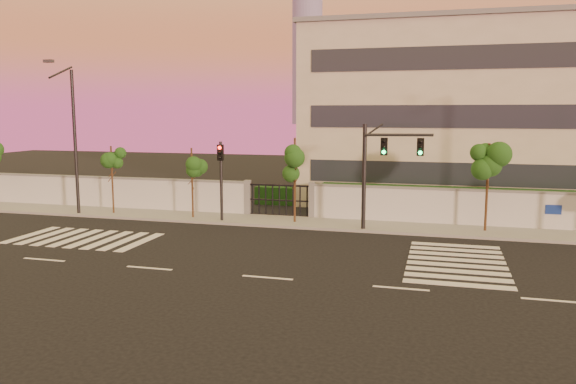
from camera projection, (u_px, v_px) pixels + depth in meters
name	position (u px, v px, depth m)	size (l,w,h in m)	color
ground	(267.00, 278.00, 21.35)	(120.00, 120.00, 0.00)	black
sidewalk	(323.00, 224.00, 31.36)	(60.00, 3.00, 0.15)	gray
perimeter_wall	(331.00, 202.00, 32.63)	(60.00, 0.36, 2.20)	silver
hedge_row	(356.00, 200.00, 35.00)	(41.00, 4.25, 1.80)	black
institutional_building	(484.00, 114.00, 39.13)	(24.40, 12.40, 12.25)	#B8B39C
distant_skyscraper	(307.00, 6.00, 297.04)	(16.00, 16.00, 118.00)	slate
road_markings	(259.00, 251.00, 25.35)	(57.00, 7.62, 0.02)	silver
street_tree_b	(112.00, 164.00, 33.97)	(1.32, 1.05, 4.24)	#382314
street_tree_c	(192.00, 167.00, 32.55)	(1.30, 1.03, 4.21)	#382314
street_tree_d	(295.00, 161.00, 31.09)	(1.45, 1.16, 4.86)	#382314
street_tree_e	(489.00, 167.00, 28.77)	(1.63, 1.29, 4.69)	#382314
traffic_signal_main	(378.00, 164.00, 29.01)	(3.56, 0.81, 5.65)	black
traffic_signal_secondary	(221.00, 172.00, 31.61)	(0.36, 0.35, 4.63)	black
streetlight_west	(73.00, 134.00, 33.46)	(0.55, 2.20, 9.16)	black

